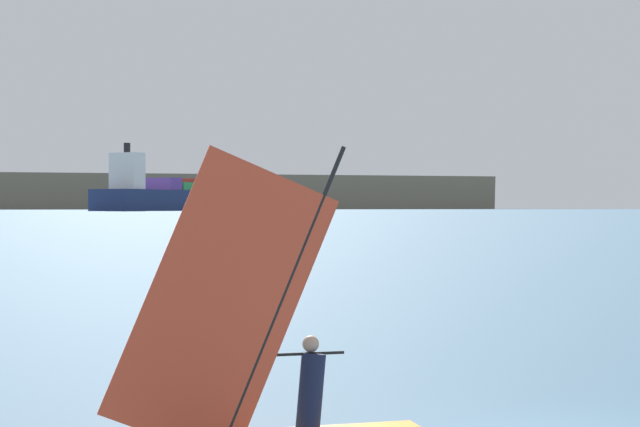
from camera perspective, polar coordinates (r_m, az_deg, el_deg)
name	(u,v)px	position (r m, az deg, el deg)	size (l,w,h in m)	color
windsurfer	(269,352)	(13.38, -2.86, -7.70)	(4.20, 0.94, 4.07)	orange
cargo_ship	(187,196)	(682.61, -7.41, 0.95)	(116.70, 145.69, 41.39)	navy
distant_headland	(26,194)	(1152.73, -15.96, 1.05)	(1307.49, 478.70, 31.78)	#756B56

